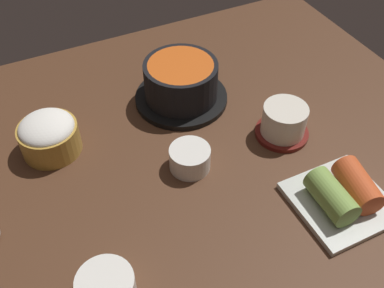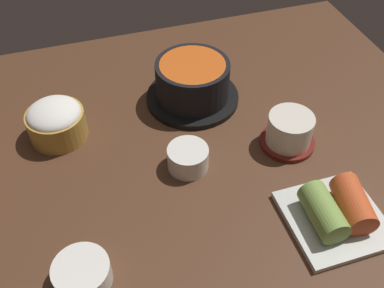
% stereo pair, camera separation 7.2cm
% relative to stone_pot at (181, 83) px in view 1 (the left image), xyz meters
% --- Properties ---
extents(dining_table, '(1.00, 0.76, 0.02)m').
position_rel_stone_pot_xyz_m(dining_table, '(-0.07, -0.12, -0.05)').
color(dining_table, '#4C2D1C').
rests_on(dining_table, ground).
extents(stone_pot, '(0.17, 0.17, 0.08)m').
position_rel_stone_pot_xyz_m(stone_pot, '(0.00, 0.00, 0.00)').
color(stone_pot, black).
rests_on(stone_pot, dining_table).
extents(rice_bowl, '(0.10, 0.10, 0.07)m').
position_rel_stone_pot_xyz_m(rice_bowl, '(-0.25, -0.02, -0.01)').
color(rice_bowl, '#B78C38').
rests_on(rice_bowl, dining_table).
extents(tea_cup_with_saucer, '(0.09, 0.09, 0.06)m').
position_rel_stone_pot_xyz_m(tea_cup_with_saucer, '(0.12, -0.16, -0.01)').
color(tea_cup_with_saucer, maroon).
rests_on(tea_cup_with_saucer, dining_table).
extents(banchan_cup_center, '(0.07, 0.07, 0.04)m').
position_rel_stone_pot_xyz_m(banchan_cup_center, '(-0.06, -0.16, -0.02)').
color(banchan_cup_center, white).
rests_on(banchan_cup_center, dining_table).
extents(kimchi_plate, '(0.14, 0.14, 0.05)m').
position_rel_stone_pot_xyz_m(kimchi_plate, '(0.11, -0.32, -0.02)').
color(kimchi_plate, silver).
rests_on(kimchi_plate, dining_table).
extents(side_bowl_near, '(0.07, 0.07, 0.03)m').
position_rel_stone_pot_xyz_m(side_bowl_near, '(-0.25, -0.31, -0.02)').
color(side_bowl_near, white).
rests_on(side_bowl_near, dining_table).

